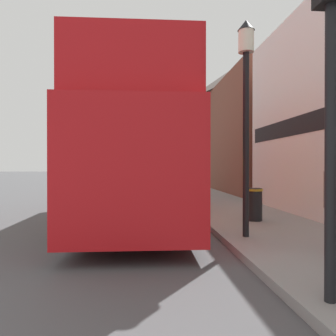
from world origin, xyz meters
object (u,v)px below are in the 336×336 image
object	(u,v)px
tour_bus	(138,160)
traffic_signal	(332,26)
parked_car_ahead_of_bus	(151,182)
lamp_post_third	(174,143)
lamp_post_nearest	(246,87)
lamp_post_second	(191,120)
litter_bin	(254,203)

from	to	relation	value
tour_bus	traffic_signal	xyz separation A→B (m)	(2.12, -6.72, 1.29)
parked_car_ahead_of_bus	lamp_post_third	bearing A→B (deg)	68.88
parked_car_ahead_of_bus	traffic_signal	world-z (taller)	traffic_signal
traffic_signal	lamp_post_nearest	xyz separation A→B (m)	(0.14, 3.28, 0.15)
tour_bus	lamp_post_second	size ratio (longest dim) A/B	1.91
lamp_post_nearest	lamp_post_second	xyz separation A→B (m)	(0.05, 7.74, 0.38)
tour_bus	lamp_post_third	xyz separation A→B (m)	(2.34, 12.04, 1.36)
lamp_post_third	litter_bin	distance (m)	13.81
tour_bus	lamp_post_second	xyz separation A→B (m)	(2.31, 4.30, 1.83)
tour_bus	parked_car_ahead_of_bus	xyz separation A→B (m)	(0.62, 7.86, -1.10)
lamp_post_third	lamp_post_nearest	bearing A→B (deg)	-90.32
lamp_post_third	tour_bus	bearing A→B (deg)	-101.02
lamp_post_second	parked_car_ahead_of_bus	bearing A→B (deg)	115.48
parked_car_ahead_of_bus	lamp_post_third	size ratio (longest dim) A/B	1.03
tour_bus	lamp_post_nearest	distance (m)	4.36
tour_bus	parked_car_ahead_of_bus	distance (m)	7.96
traffic_signal	lamp_post_nearest	size ratio (longest dim) A/B	0.90
parked_car_ahead_of_bus	lamp_post_third	distance (m)	5.15
tour_bus	lamp_post_third	bearing A→B (deg)	79.83
parked_car_ahead_of_bus	traffic_signal	xyz separation A→B (m)	(1.50, -14.58, 2.40)
lamp_post_second	lamp_post_third	distance (m)	7.75
lamp_post_third	litter_bin	xyz separation A→B (m)	(0.76, -13.55, -2.55)
litter_bin	traffic_signal	bearing A→B (deg)	-100.73
tour_bus	lamp_post_nearest	world-z (taller)	lamp_post_nearest
traffic_signal	lamp_post_second	bearing A→B (deg)	89.00
parked_car_ahead_of_bus	litter_bin	world-z (taller)	parked_car_ahead_of_bus
parked_car_ahead_of_bus	lamp_post_second	size ratio (longest dim) A/B	0.87
parked_car_ahead_of_bus	lamp_post_nearest	world-z (taller)	lamp_post_nearest
parked_car_ahead_of_bus	litter_bin	size ratio (longest dim) A/B	5.16
lamp_post_nearest	litter_bin	world-z (taller)	lamp_post_nearest
tour_bus	lamp_post_nearest	xyz separation A→B (m)	(2.26, -3.44, 1.45)
lamp_post_second	litter_bin	world-z (taller)	lamp_post_second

